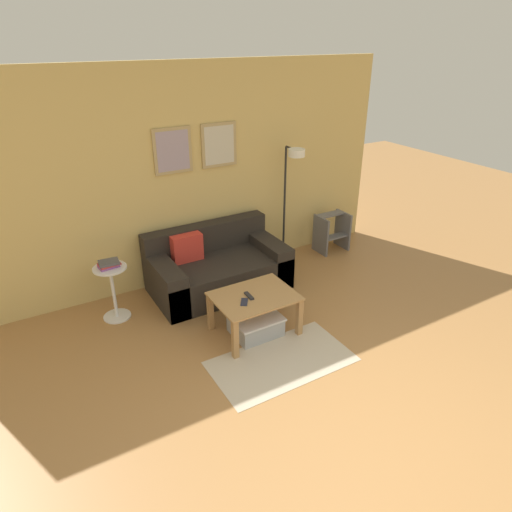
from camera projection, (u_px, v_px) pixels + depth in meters
name	position (u px, v px, depth m)	size (l,w,h in m)	color
ground_plane	(376.00, 477.00, 3.20)	(16.00, 16.00, 0.00)	#A87542
wall_back	(180.00, 178.00, 5.28)	(5.60, 0.09, 2.55)	#D6B76B
area_rug	(282.00, 361.00, 4.32)	(1.34, 0.74, 0.01)	#C1B299
couch	(217.00, 268.00, 5.47)	(1.58, 0.88, 0.73)	#28231E
coffee_table	(254.00, 303.00, 4.60)	(0.81, 0.62, 0.43)	#AD7F4C
storage_bin	(256.00, 324.00, 4.68)	(0.49, 0.42, 0.21)	#9EA3A8
floor_lamp	(291.00, 182.00, 5.71)	(0.22, 0.44, 1.55)	black
side_table	(113.00, 288.00, 4.84)	(0.35, 0.35, 0.61)	white
book_stack	(109.00, 264.00, 4.71)	(0.23, 0.18, 0.07)	#8C4C93
remote_control	(249.00, 296.00, 4.54)	(0.04, 0.15, 0.02)	#232328
cell_phone	(244.00, 302.00, 4.45)	(0.07, 0.14, 0.01)	#1E2338
step_stool	(332.00, 231.00, 6.41)	(0.43, 0.32, 0.53)	slate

